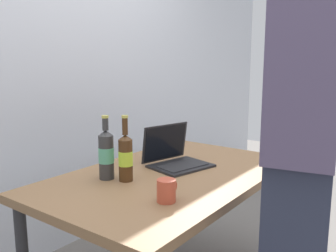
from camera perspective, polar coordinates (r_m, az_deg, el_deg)
desk at (r=1.93m, az=0.32°, el=-9.25°), size 1.38×0.86×0.70m
laptop at (r=2.04m, az=1.11°, el=-4.82°), size 0.36×0.34×0.22m
beer_bottle_dark at (r=1.81m, az=-9.59°, el=-4.26°), size 0.08×0.08×0.31m
beer_bottle_brown at (r=1.77m, az=-6.61°, el=-4.72°), size 0.07×0.07×0.32m
person_figure at (r=1.42m, az=20.15°, el=-4.55°), size 0.46×0.34×1.83m
coffee_mug at (r=1.53m, az=-0.20°, el=-9.97°), size 0.11×0.08×0.09m
back_wall at (r=2.52m, az=-18.01°, el=10.19°), size 6.00×0.10×2.60m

